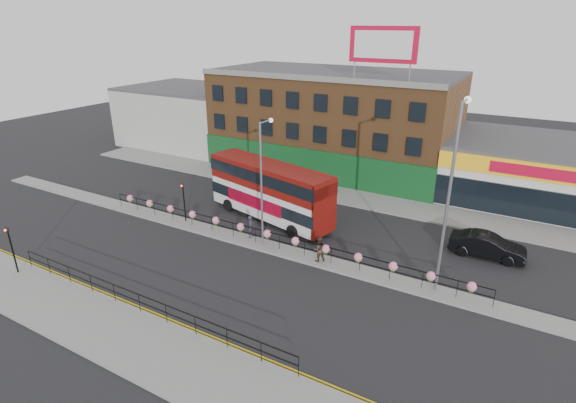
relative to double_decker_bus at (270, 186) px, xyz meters
The scene contains 20 objects.
ground 5.76m from the double_decker_bus, 60.84° to the right, with size 120.00×120.00×0.00m, color black.
south_pavement 16.78m from the double_decker_bus, 81.53° to the right, with size 60.00×4.00×0.15m, color gray.
north_pavement 8.48m from the double_decker_bus, 72.31° to the left, with size 60.00×4.00×0.15m, color gray.
median 5.72m from the double_decker_bus, 60.84° to the right, with size 60.00×1.60×0.15m, color gray.
yellow_line_inner 14.56m from the double_decker_bus, 80.18° to the right, with size 60.00×0.10×0.01m, color gold.
yellow_line_outer 14.73m from the double_decker_bus, 80.30° to the right, with size 60.00×0.10×0.01m, color gold.
brick_building 15.83m from the double_decker_bus, 95.73° to the left, with size 25.00×12.21×10.30m.
supermarket 24.11m from the double_decker_bus, 40.12° to the left, with size 15.00×12.25×5.30m.
warehouse_west 26.85m from the double_decker_bus, 144.37° to the left, with size 15.50×12.00×7.30m.
billboard 15.61m from the double_decker_bus, 65.08° to the left, with size 6.00×0.29×4.40m.
median_railing 5.32m from the double_decker_bus, 60.84° to the right, with size 30.04×0.56×1.23m.
south_railing 14.60m from the double_decker_bus, 88.27° to the right, with size 20.04×0.05×1.12m.
double_decker_bus is the anchor object (origin of this frame).
car 16.50m from the double_decker_bus, ahead, with size 4.98×1.83×1.63m, color black.
pedestrian_a 4.30m from the double_decker_bus, 79.91° to the right, with size 0.46×0.65×1.71m, color #272630.
pedestrian_b 8.20m from the double_decker_bus, 34.36° to the right, with size 1.07×1.05×1.74m, color #36291F.
lamp_column_west 5.40m from the double_decker_bus, 63.46° to the right, with size 0.32×1.57×8.94m.
lamp_column_east 15.25m from the double_decker_bus, 15.31° to the right, with size 0.40×1.97×11.23m.
traffic_light_south 18.11m from the double_decker_bus, 121.89° to the right, with size 0.15×0.28×3.65m.
traffic_light_median 6.85m from the double_decker_bus, 144.49° to the right, with size 0.15×0.28×3.65m.
Camera 1 is at (15.44, -24.13, 15.21)m, focal length 28.00 mm.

